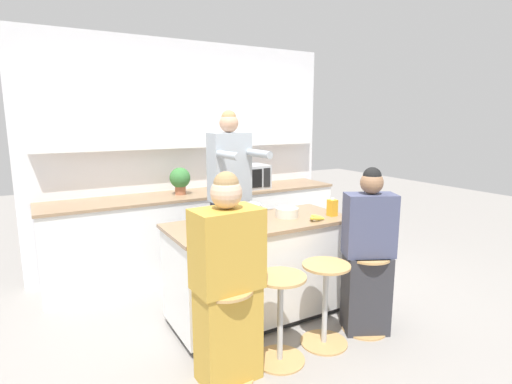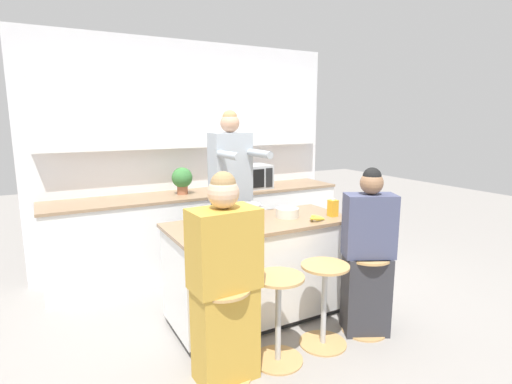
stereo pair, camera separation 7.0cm
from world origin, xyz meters
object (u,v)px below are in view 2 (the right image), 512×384
(kitchen_island, at_px, (260,269))
(coffee_cup_near, at_px, (192,225))
(bar_stool_leftmost, at_px, (224,329))
(person_seated_near, at_px, (368,259))
(cooking_pot, at_px, (248,211))
(juice_carton, at_px, (333,208))
(bar_stool_rightmost, at_px, (366,290))
(bar_stool_center_right, at_px, (324,301))
(person_wrapped_blanket, at_px, (225,284))
(potted_plant, at_px, (182,179))
(banana_bunch, at_px, (316,218))
(person_cooking, at_px, (231,205))
(fruit_bowl, at_px, (287,212))
(bar_stool_center_left, at_px, (278,315))
(microwave, at_px, (249,177))

(kitchen_island, distance_m, coffee_cup_near, 0.80)
(bar_stool_leftmost, bearing_deg, person_seated_near, 0.21)
(cooking_pot, relative_size, juice_carton, 1.90)
(bar_stool_rightmost, relative_size, person_seated_near, 0.48)
(bar_stool_center_right, relative_size, person_wrapped_blanket, 0.46)
(coffee_cup_near, height_order, potted_plant, potted_plant)
(cooking_pot, xyz_separation_m, banana_bunch, (0.49, -0.36, -0.04))
(person_cooking, bearing_deg, bar_stool_rightmost, -63.88)
(person_cooking, distance_m, coffee_cup_near, 0.87)
(fruit_bowl, relative_size, potted_plant, 0.69)
(coffee_cup_near, relative_size, banana_bunch, 0.65)
(bar_stool_rightmost, xyz_separation_m, coffee_cup_near, (-1.29, 0.66, 0.57))
(person_wrapped_blanket, height_order, juice_carton, person_wrapped_blanket)
(kitchen_island, xyz_separation_m, bar_stool_center_left, (-0.22, -0.67, -0.09))
(microwave, bearing_deg, kitchen_island, -114.05)
(cooking_pot, xyz_separation_m, juice_carton, (0.73, -0.29, 0.01))
(kitchen_island, relative_size, juice_carton, 9.76)
(person_wrapped_blanket, bearing_deg, banana_bunch, 18.63)
(bar_stool_center_left, height_order, person_seated_near, person_seated_near)
(banana_bunch, bearing_deg, person_seated_near, -62.16)
(bar_stool_center_right, bearing_deg, coffee_cup_near, 142.60)
(bar_stool_center_right, distance_m, fruit_bowl, 0.88)
(person_seated_near, xyz_separation_m, fruit_bowl, (-0.36, 0.67, 0.30))
(bar_stool_center_left, distance_m, fruit_bowl, 1.03)
(bar_stool_center_right, xyz_separation_m, banana_bunch, (0.21, 0.41, 0.56))
(bar_stool_leftmost, xyz_separation_m, person_wrapped_blanket, (0.02, 0.00, 0.32))
(bar_stool_center_left, xyz_separation_m, coffee_cup_near, (-0.41, 0.67, 0.57))
(microwave, bearing_deg, person_seated_near, -88.47)
(person_wrapped_blanket, height_order, person_seated_near, person_wrapped_blanket)
(bar_stool_center_left, height_order, bar_stool_rightmost, same)
(cooking_pot, relative_size, banana_bunch, 1.83)
(bar_stool_rightmost, bearing_deg, kitchen_island, 134.88)
(person_seated_near, bearing_deg, fruit_bowl, 144.81)
(microwave, bearing_deg, banana_bunch, -96.11)
(person_cooking, distance_m, microwave, 0.98)
(bar_stool_rightmost, bearing_deg, person_seated_near, 153.97)
(bar_stool_rightmost, relative_size, potted_plant, 2.18)
(fruit_bowl, bearing_deg, microwave, 77.03)
(bar_stool_leftmost, relative_size, bar_stool_center_right, 1.00)
(bar_stool_center_left, bearing_deg, fruit_bowl, 52.97)
(bar_stool_center_left, bearing_deg, kitchen_island, 71.82)
(bar_stool_leftmost, bearing_deg, bar_stool_center_right, 0.86)
(kitchen_island, bearing_deg, microwave, 65.95)
(person_cooking, xyz_separation_m, fruit_bowl, (0.30, -0.58, 0.01))
(person_cooking, distance_m, banana_bunch, 0.94)
(person_wrapped_blanket, bearing_deg, person_cooking, 60.05)
(kitchen_island, bearing_deg, person_wrapped_blanket, -134.25)
(bar_stool_center_right, bearing_deg, cooking_pot, 109.50)
(bar_stool_center_right, xyz_separation_m, potted_plant, (-0.46, 2.04, 0.74))
(person_wrapped_blanket, height_order, cooking_pot, person_wrapped_blanket)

